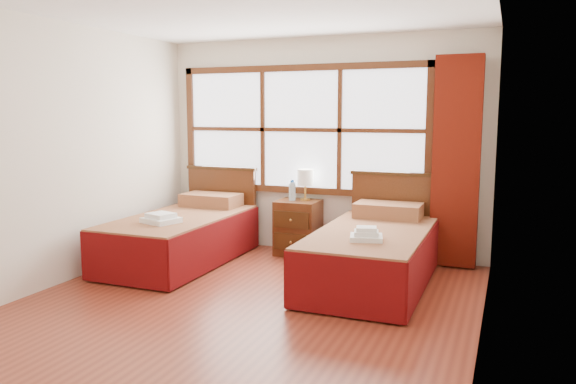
% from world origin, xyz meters
% --- Properties ---
extents(floor, '(4.50, 4.50, 0.00)m').
position_xyz_m(floor, '(0.00, 0.00, 0.00)').
color(floor, brown).
rests_on(floor, ground).
extents(ceiling, '(4.50, 4.50, 0.00)m').
position_xyz_m(ceiling, '(0.00, 0.00, 2.60)').
color(ceiling, white).
rests_on(ceiling, wall_back).
extents(wall_back, '(4.00, 0.00, 4.00)m').
position_xyz_m(wall_back, '(0.00, 2.25, 1.30)').
color(wall_back, silver).
rests_on(wall_back, floor).
extents(wall_left, '(0.00, 4.50, 4.50)m').
position_xyz_m(wall_left, '(-2.00, 0.00, 1.30)').
color(wall_left, silver).
rests_on(wall_left, floor).
extents(wall_right, '(0.00, 4.50, 4.50)m').
position_xyz_m(wall_right, '(2.00, 0.00, 1.30)').
color(wall_right, silver).
rests_on(wall_right, floor).
extents(window, '(3.16, 0.06, 1.56)m').
position_xyz_m(window, '(-0.25, 2.21, 1.50)').
color(window, white).
rests_on(window, wall_back).
extents(curtain, '(0.50, 0.16, 2.30)m').
position_xyz_m(curtain, '(1.60, 2.11, 1.17)').
color(curtain, '#65150A').
rests_on(curtain, wall_back).
extents(bed_left, '(1.05, 2.07, 1.02)m').
position_xyz_m(bed_left, '(-1.31, 1.20, 0.31)').
color(bed_left, '#371F0B').
rests_on(bed_left, floor).
extents(bed_right, '(1.06, 2.08, 1.03)m').
position_xyz_m(bed_right, '(0.92, 1.20, 0.32)').
color(bed_right, '#371F0B').
rests_on(bed_right, floor).
extents(nightstand, '(0.49, 0.49, 0.66)m').
position_xyz_m(nightstand, '(-0.20, 1.99, 0.33)').
color(nightstand, '#4D2510').
rests_on(nightstand, floor).
extents(towels_left, '(0.42, 0.40, 0.10)m').
position_xyz_m(towels_left, '(-1.28, 0.73, 0.59)').
color(towels_left, white).
rests_on(towels_left, bed_left).
extents(towels_right, '(0.34, 0.32, 0.12)m').
position_xyz_m(towels_right, '(0.96, 0.69, 0.60)').
color(towels_right, white).
rests_on(towels_right, bed_right).
extents(lamp, '(0.19, 0.19, 0.38)m').
position_xyz_m(lamp, '(-0.13, 2.06, 0.93)').
color(lamp, gold).
rests_on(lamp, nightstand).
extents(bottle_near, '(0.07, 0.07, 0.25)m').
position_xyz_m(bottle_near, '(-0.27, 1.99, 0.77)').
color(bottle_near, '#A6C5D5').
rests_on(bottle_near, nightstand).
extents(bottle_far, '(0.06, 0.06, 0.24)m').
position_xyz_m(bottle_far, '(-0.28, 1.98, 0.77)').
color(bottle_far, '#A6C5D5').
rests_on(bottle_far, nightstand).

